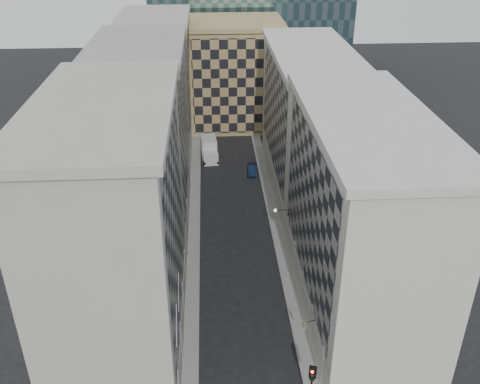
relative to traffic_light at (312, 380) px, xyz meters
name	(u,v)px	position (x,y,z in m)	size (l,w,h in m)	color
sidewalk_west	(194,230)	(-9.80, 27.98, -3.49)	(1.50, 100.00, 0.15)	gray
sidewalk_east	(276,228)	(0.70, 27.98, -3.49)	(1.50, 100.00, 0.15)	gray
bldg_left_a	(118,236)	(-15.43, 8.98, 8.26)	(10.80, 22.80, 23.70)	#A6A396
bldg_left_b	(144,140)	(-15.43, 30.98, 7.76)	(10.80, 22.80, 22.70)	gray
bldg_left_c	(158,89)	(-15.43, 52.98, 7.26)	(10.80, 22.80, 21.70)	#A6A396
bldg_right_a	(358,219)	(6.33, 12.98, 6.75)	(10.80, 26.80, 20.70)	beige
bldg_right_b	(308,121)	(6.34, 39.98, 6.28)	(10.80, 28.80, 19.70)	beige
tan_block	(235,73)	(-2.55, 65.87, 5.87)	(16.80, 14.80, 18.80)	#9E8653
flagpoles_left	(178,308)	(-10.45, 3.98, 4.43)	(0.10, 6.33, 2.33)	gray
bracket_lamp	(277,210)	(-0.17, 21.98, 2.63)	(1.98, 0.36, 0.36)	black
traffic_light	(312,380)	(0.00, 0.00, 0.00)	(0.58, 0.58, 4.77)	black
box_truck	(209,150)	(-7.62, 50.04, -2.16)	(2.92, 6.08, 3.23)	silver
dark_car	(253,169)	(-1.05, 43.96, -2.92)	(1.38, 3.95, 1.30)	#0F1C37
shop_sign	(305,324)	(0.42, 6.02, 0.27)	(1.20, 0.65, 0.74)	black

